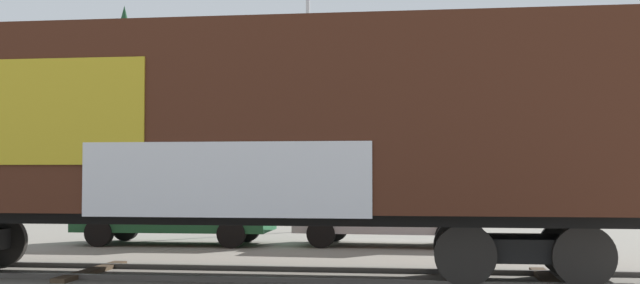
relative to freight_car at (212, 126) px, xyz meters
name	(u,v)px	position (x,y,z in m)	size (l,w,h in m)	color
ground_plane	(293,277)	(1.37, 0.00, -2.44)	(260.00, 260.00, 0.00)	slate
track	(351,275)	(2.31, 0.14, -2.41)	(59.99, 5.35, 0.08)	#4C4742
freight_car	(212,126)	(0.00, 0.00, 0.00)	(14.96, 3.80, 4.22)	#472316
flagpole	(300,49)	(-0.67, 9.65, 2.84)	(0.99, 1.37, 8.14)	silver
hillside	(444,127)	(1.38, 66.45, 3.89)	(110.49, 29.07, 17.41)	gray
parked_car_green	(175,208)	(-2.73, 5.28, -1.59)	(4.66, 2.17, 1.69)	#1E5933
parked_car_silver	(388,207)	(2.27, 5.91, -1.56)	(4.21, 2.00, 1.76)	#B7BABF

